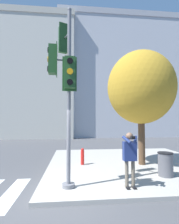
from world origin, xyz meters
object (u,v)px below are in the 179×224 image
Objects in this scene: traffic_signal_pole at (64,72)px; street_tree at (141,88)px; person_photographer at (130,154)px; trash_bin at (166,164)px; fire_hydrant at (82,156)px.

traffic_signal_pole reaches higher than street_tree.
traffic_signal_pole is 4.37m from street_tree.
person_photographer is 4.10m from street_tree.
person_photographer is 2.01m from trash_bin.
fire_hydrant is at bearing 113.00° from person_photographer.
traffic_signal_pole is 3.40× the size of person_photographer.
street_tree is 7.13× the size of fire_hydrant.
traffic_signal_pole is 7.49× the size of fire_hydrant.
traffic_signal_pole is 4.90m from trash_bin.
trash_bin reaches higher than fire_hydrant.
fire_hydrant is 3.58m from trash_bin.
fire_hydrant is at bearing 175.27° from street_tree.
traffic_signal_pole reaches higher than trash_bin.
person_photographer is 3.31m from fire_hydrant.
traffic_signal_pole is at bearing 174.36° from person_photographer.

